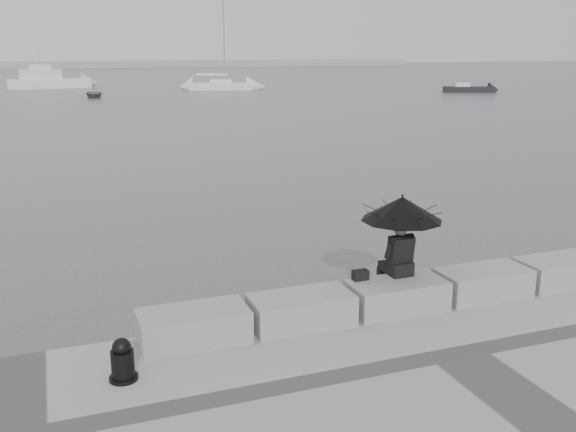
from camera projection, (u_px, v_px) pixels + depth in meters
name	position (u px, v px, depth m)	size (l,w,h in m)	color
ground	(382.00, 327.00, 11.16)	(360.00, 360.00, 0.00)	#444649
stone_block_far_left	(194.00, 326.00, 9.40)	(1.60, 0.80, 0.50)	gray
stone_block_left	(301.00, 310.00, 9.98)	(1.60, 0.80, 0.50)	gray
stone_block_centre	(397.00, 296.00, 10.56)	(1.60, 0.80, 0.50)	gray
stone_block_right	(483.00, 283.00, 11.14)	(1.60, 0.80, 0.50)	gray
stone_block_far_right	(560.00, 271.00, 11.71)	(1.60, 0.80, 0.50)	gray
seated_person	(402.00, 216.00, 10.55)	(1.36, 1.36, 1.39)	black
bag	(360.00, 275.00, 10.55)	(0.26, 0.15, 0.17)	black
mooring_bollard	(123.00, 363.00, 8.32)	(0.38, 0.38, 0.59)	black
distant_landmass	(27.00, 65.00, 148.06)	(180.00, 8.00, 2.80)	gray
sailboat_right	(221.00, 85.00, 73.77)	(7.52, 4.60, 12.90)	silver
motor_cruiser	(49.00, 81.00, 76.56)	(9.63, 3.61, 4.50)	silver
small_motorboat	(469.00, 89.00, 70.08)	(5.61, 3.48, 1.10)	black
dinghy	(94.00, 94.00, 62.76)	(3.52, 1.49, 0.60)	slate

